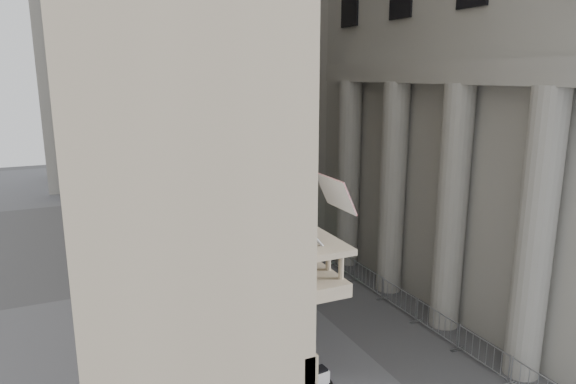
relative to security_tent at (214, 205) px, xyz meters
name	(u,v)px	position (x,y,z in m)	size (l,w,h in m)	color
far_building	(156,25)	(1.47, 23.53, 12.56)	(22.00, 10.00, 30.00)	#B3B1A9
iron_fence	(197,288)	(-2.83, -6.47, -2.44)	(0.30, 28.00, 1.40)	black
blue_awning	(286,225)	(5.62, 1.53, -2.44)	(1.60, 3.00, 3.00)	navy
scooter_3	(292,377)	(-1.75, -15.36, -2.44)	(0.56, 1.40, 1.50)	white
scooter_4	(277,357)	(-1.75, -13.97, -2.44)	(0.56, 1.40, 1.50)	white
scooter_5	(263,340)	(-1.75, -12.58, -2.44)	(0.56, 1.40, 1.50)	white
scooter_6	(251,325)	(-1.75, -11.20, -2.44)	(0.56, 1.40, 1.50)	white
scooter_7	(240,312)	(-1.75, -9.81, -2.44)	(0.56, 1.40, 1.50)	white
scooter_8	(230,299)	(-1.75, -8.42, -2.44)	(0.56, 1.40, 1.50)	white
scooter_9	(221,288)	(-1.75, -7.04, -2.44)	(0.56, 1.40, 1.50)	white
scooter_10	(214,278)	(-1.75, -5.65, -2.44)	(0.56, 1.40, 1.50)	white
scooter_11	(206,269)	(-1.75, -4.27, -2.44)	(0.56, 1.40, 1.50)	white
scooter_12	(200,261)	(-1.75, -2.88, -2.44)	(0.56, 1.40, 1.50)	white
scooter_13	(194,254)	(-1.75, -1.49, -2.44)	(0.56, 1.40, 1.50)	white
scooter_14	(188,246)	(-1.75, -0.11, -2.44)	(0.56, 1.40, 1.50)	white
barrier_1	(481,366)	(4.77, -17.60, -2.44)	(0.60, 2.40, 1.10)	#9A9DA1
barrier_2	(435,335)	(4.77, -15.10, -2.44)	(0.60, 2.40, 1.10)	#9A9DA1
barrier_3	(398,310)	(4.77, -12.60, -2.44)	(0.60, 2.40, 1.10)	#9A9DA1
barrier_4	(367,289)	(4.77, -10.10, -2.44)	(0.60, 2.40, 1.10)	#9A9DA1
barrier_5	(342,272)	(4.77, -7.60, -2.44)	(0.60, 2.40, 1.10)	#9A9DA1
barrier_6	(320,257)	(4.77, -5.10, -2.44)	(0.60, 2.40, 1.10)	#9A9DA1
barrier_7	(301,244)	(4.77, -2.60, -2.44)	(0.60, 2.40, 1.10)	#9A9DA1
barrier_8	(285,233)	(4.77, -0.10, -2.44)	(0.60, 2.40, 1.10)	#9A9DA1
barrier_9	(270,223)	(4.77, 2.40, -2.44)	(0.60, 2.40, 1.10)	#9A9DA1
security_tent	(214,205)	(0.00, 0.00, 0.00)	(3.59, 3.59, 2.92)	white
street_lamp	(201,198)	(-2.45, -6.55, 2.10)	(2.47, 0.73, 7.67)	gray
info_kiosk	(188,232)	(-1.72, -0.20, -1.50)	(0.46, 0.91, 1.86)	black
pedestrian_a	(250,224)	(2.44, 0.26, -1.60)	(0.61, 0.40, 1.68)	#0C0D33
pedestrian_b	(196,192)	(1.61, 10.86, -1.60)	(0.81, 0.63, 1.67)	black
pedestrian_c	(194,210)	(-0.14, 4.62, -1.47)	(0.95, 0.62, 1.94)	black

